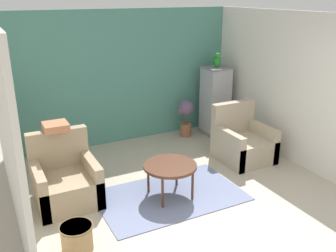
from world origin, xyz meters
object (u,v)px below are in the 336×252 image
(birdcage, at_px, (215,101))
(coffee_table, at_px, (170,167))
(potted_plant, at_px, (186,114))
(wicker_basket, at_px, (77,237))
(armchair_right, at_px, (242,143))
(parrot, at_px, (217,60))
(armchair_left, at_px, (65,182))

(birdcage, bearing_deg, coffee_table, -136.97)
(potted_plant, relative_size, wicker_basket, 2.02)
(armchair_right, xyz_separation_m, birdcage, (0.29, 1.29, 0.39))
(parrot, distance_m, wicker_basket, 4.42)
(armchair_left, distance_m, birdcage, 3.58)
(armchair_left, bearing_deg, armchair_right, 0.35)
(coffee_table, distance_m, armchair_left, 1.45)
(potted_plant, bearing_deg, birdcage, -11.37)
(parrot, bearing_deg, armchair_left, -158.43)
(wicker_basket, bearing_deg, potted_plant, 41.81)
(wicker_basket, bearing_deg, armchair_left, 83.03)
(coffee_table, height_order, potted_plant, potted_plant)
(armchair_right, bearing_deg, parrot, 77.51)
(parrot, relative_size, wicker_basket, 0.78)
(potted_plant, bearing_deg, wicker_basket, -138.19)
(armchair_left, bearing_deg, parrot, 21.57)
(parrot, bearing_deg, birdcage, -90.00)
(armchair_right, distance_m, potted_plant, 1.45)
(armchair_left, bearing_deg, birdcage, 21.53)
(birdcage, bearing_deg, parrot, 90.00)
(birdcage, xyz_separation_m, parrot, (0.00, 0.00, 0.81))
(parrot, bearing_deg, armchair_right, -102.49)
(armchair_left, relative_size, wicker_basket, 2.60)
(birdcage, xyz_separation_m, potted_plant, (-0.60, 0.12, -0.22))
(birdcage, xyz_separation_m, wicker_basket, (-3.45, -2.42, -0.52))
(armchair_right, xyz_separation_m, wicker_basket, (-3.16, -1.14, -0.12))
(parrot, relative_size, potted_plant, 0.39)
(armchair_left, xyz_separation_m, potted_plant, (2.71, 1.43, 0.17))
(coffee_table, distance_m, potted_plant, 2.40)
(birdcage, relative_size, parrot, 4.78)
(coffee_table, xyz_separation_m, wicker_basket, (-1.47, -0.57, -0.28))
(parrot, bearing_deg, coffee_table, -136.93)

